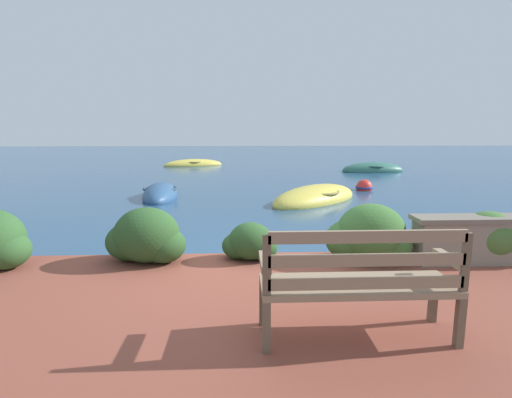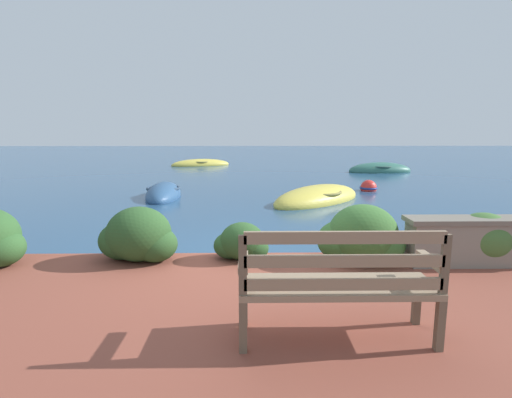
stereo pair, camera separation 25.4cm
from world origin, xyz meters
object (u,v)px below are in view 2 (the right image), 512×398
Objects in this scene: rowboat_nearest at (317,199)px; mooring_buoy at (368,188)px; park_bench at (339,282)px; rowboat_far at (380,171)px; rowboat_outer at (201,165)px; rowboat_mid at (164,195)px.

mooring_buoy is (1.87, 1.81, 0.02)m from rowboat_nearest.
park_bench is 0.49× the size of rowboat_nearest.
rowboat_nearest is (1.08, 7.34, -0.64)m from park_bench.
rowboat_far is 8.89m from rowboat_outer.
park_bench is at bearing 16.92° from rowboat_mid.
rowboat_far is at bearing -41.15° from rowboat_outer.
rowboat_mid is 4.51× the size of mooring_buoy.
park_bench is at bearing -107.89° from mooring_buoy.
park_bench is 9.63m from mooring_buoy.
rowboat_outer is (-0.16, 9.69, -0.01)m from rowboat_mid.
rowboat_nearest is 4.23m from rowboat_mid.
rowboat_mid is (-3.09, 8.07, -0.64)m from park_bench.
rowboat_nearest is 8.14m from rowboat_far.
rowboat_nearest is at bearing 57.72° from rowboat_far.
park_bench reaches higher than rowboat_mid.
park_bench reaches higher than rowboat_nearest.
mooring_buoy is at bearing 96.16° from rowboat_mid.
mooring_buoy is (-2.06, -5.32, 0.02)m from rowboat_far.
rowboat_nearest is at bearing 76.07° from rowboat_mid.
rowboat_outer is at bearing 102.20° from park_bench.
rowboat_nearest reaches higher than rowboat_outer.
rowboat_outer is (-4.32, 10.42, -0.01)m from rowboat_nearest.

